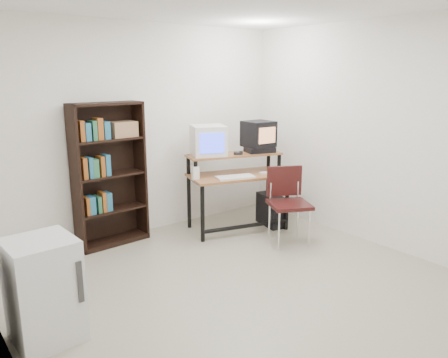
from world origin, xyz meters
TOP-DOWN VIEW (x-y plane):
  - floor at (0.00, 0.00)m, footprint 4.00×4.00m
  - back_wall at (0.00, 2.00)m, footprint 4.00×0.01m
  - right_wall at (2.00, 0.00)m, footprint 0.01×4.00m
  - computer_desk at (1.01, 1.34)m, footprint 1.36×0.93m
  - crt_monitor at (0.72, 1.57)m, footprint 0.54×0.54m
  - vcr at (1.37, 1.33)m, footprint 0.42×0.35m
  - crt_tv at (1.39, 1.37)m, footprint 0.37×0.37m
  - cd_spindle at (1.04, 1.37)m, footprint 0.12×0.12m
  - keyboard at (0.85, 1.18)m, footprint 0.51×0.34m
  - mousepad at (1.30, 1.14)m, footprint 0.25×0.22m
  - mouse at (1.28, 1.14)m, footprint 0.11×0.08m
  - desk_speaker at (0.43, 1.44)m, footprint 0.09×0.09m
  - pc_tower at (1.44, 1.16)m, footprint 0.28×0.48m
  - school_chair at (1.19, 0.61)m, footprint 0.61×0.61m
  - bookshelf at (-0.52, 1.85)m, footprint 0.86×0.33m
  - mini_fridge at (-1.72, 0.29)m, footprint 0.50×0.50m
  - wall_outlet at (1.99, 1.15)m, footprint 0.02×0.08m

SIDE VIEW (x-z plane):
  - floor at x=0.00m, z-range -0.01..0.00m
  - pc_tower at x=1.44m, z-range 0.00..0.42m
  - wall_outlet at x=1.99m, z-range 0.24..0.36m
  - mini_fridge at x=-1.72m, z-range 0.00..0.81m
  - school_chair at x=1.19m, z-range 0.11..1.02m
  - computer_desk at x=1.01m, z-range 0.20..1.18m
  - mousepad at x=1.30m, z-range 0.72..0.73m
  - keyboard at x=0.85m, z-range 0.72..0.75m
  - mouse at x=1.28m, z-range 0.73..0.76m
  - desk_speaker at x=0.43m, z-range 0.72..0.89m
  - bookshelf at x=-0.52m, z-range 0.03..1.71m
  - cd_spindle at x=1.04m, z-range 0.97..1.02m
  - vcr at x=1.37m, z-range 0.97..1.05m
  - crt_monitor at x=0.72m, z-range 0.97..1.36m
  - crt_tv at x=1.39m, z-range 1.05..1.39m
  - back_wall at x=0.00m, z-range 0.00..2.60m
  - right_wall at x=2.00m, z-range 0.00..2.60m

